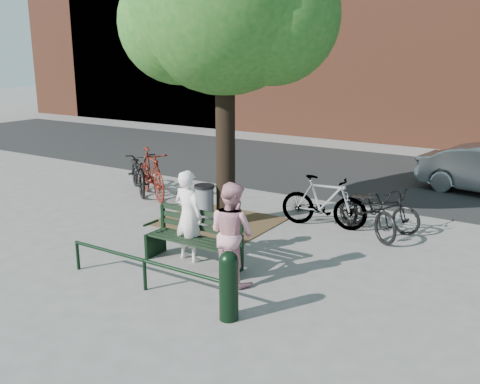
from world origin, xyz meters
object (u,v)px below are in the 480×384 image
Objects in this scene: park_bench at (195,237)px; person_right at (232,233)px; litter_bin at (205,205)px; bollard at (229,283)px; person_left at (188,216)px; bicycle_c at (367,210)px.

person_right is at bearing -17.55° from park_bench.
park_bench is 2.00× the size of litter_bin.
bollard reaches higher than litter_bin.
bollard is 1.13× the size of litter_bin.
litter_bin is (-1.12, 1.79, -0.04)m from park_bench.
litter_bin is at bearing 130.76° from bollard.
bollard reaches higher than park_bench.
bicycle_c is at bearing -119.71° from person_left.
person_right is 0.85× the size of bicycle_c.
park_bench is at bearing -58.05° from litter_bin.
litter_bin is at bearing -34.04° from person_right.
bollard is at bearing -49.24° from litter_bin.
litter_bin is (-2.72, 3.15, -0.09)m from bollard.
litter_bin is at bearing 148.28° from bicycle_c.
park_bench is 0.90× the size of bicycle_c.
person_right reaches higher than person_left.
person_left is at bearing -179.82° from bicycle_c.
bollard is 4.17m from litter_bin.
bicycle_c reaches higher than litter_bin.
person_left reaches higher than bollard.
park_bench is at bearing 166.09° from person_left.
person_right is at bearing -160.73° from bicycle_c.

